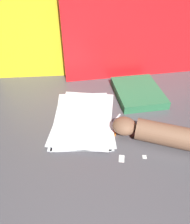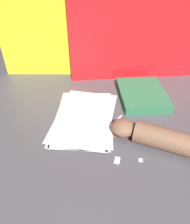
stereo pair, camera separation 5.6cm
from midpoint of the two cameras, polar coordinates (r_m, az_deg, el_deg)
ground_plane at (r=0.89m, az=1.86°, el=-1.93°), size 6.00×6.00×0.00m
backdrop_panel_left at (r=1.12m, az=-4.68°, el=20.72°), size 0.72×0.09×0.48m
backdrop_panel_center at (r=1.12m, az=15.70°, el=20.04°), size 0.75×0.16×0.50m
paper_stack at (r=0.89m, az=-1.14°, el=-1.48°), size 0.26×0.37×0.01m
book_closed at (r=1.03m, az=13.73°, el=4.46°), size 0.25×0.29×0.04m
scissors at (r=0.84m, az=5.17°, el=-4.47°), size 0.10×0.16×0.01m
hand_forearm at (r=0.80m, az=16.77°, el=-5.98°), size 0.30×0.16×0.08m
paper_scrap_near at (r=0.75m, az=8.00°, el=-12.44°), size 0.02×0.03×0.00m
paper_scrap_mid at (r=0.76m, az=13.97°, el=-12.16°), size 0.01×0.02×0.00m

